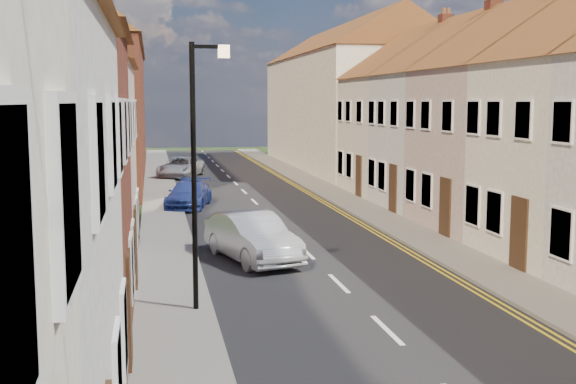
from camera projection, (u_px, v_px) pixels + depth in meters
name	position (u px, v px, depth m)	size (l,w,h in m)	color
road	(284.00, 231.00, 26.97)	(7.00, 90.00, 0.02)	black
pavement_left	(165.00, 234.00, 26.16)	(1.80, 90.00, 0.12)	gray
pavement_right	(397.00, 226.00, 27.78)	(1.80, 90.00, 0.12)	gray
cottage_r_pink	(533.00, 111.00, 27.05)	(8.30, 6.00, 9.00)	beige
cottage_r_white_far	(471.00, 109.00, 32.32)	(8.30, 5.20, 9.00)	white
cottage_r_cream_far	(426.00, 108.00, 37.58)	(8.30, 6.00, 9.00)	white
block_right_far	(348.00, 95.00, 52.40)	(8.30, 24.20, 10.50)	white
block_left_far	(76.00, 94.00, 44.10)	(8.30, 24.20, 10.50)	brown
lamppost	(198.00, 160.00, 16.08)	(0.88, 0.15, 6.00)	black
car_mid	(252.00, 237.00, 21.87)	(1.54, 4.43, 1.46)	#B2B4BA
car_far	(189.00, 194.00, 32.92)	(1.69, 4.15, 1.21)	navy
car_distant	(181.00, 167.00, 45.83)	(2.17, 4.72, 1.31)	#ADB0B5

